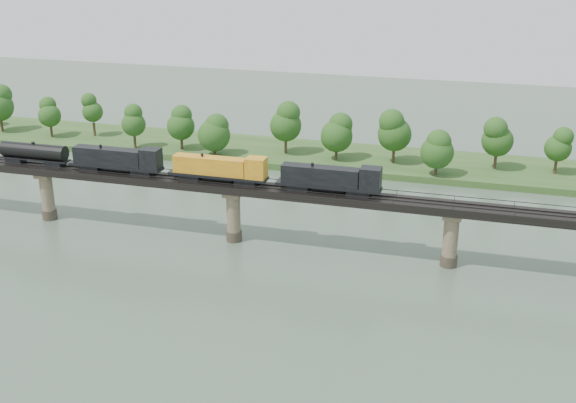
# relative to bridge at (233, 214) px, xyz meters

# --- Properties ---
(ground) EXTENTS (400.00, 400.00, 0.00)m
(ground) POSITION_rel_bridge_xyz_m (0.00, -30.00, -5.46)
(ground) COLOR #3C4C3D
(ground) RESTS_ON ground
(far_bank) EXTENTS (300.00, 24.00, 1.60)m
(far_bank) POSITION_rel_bridge_xyz_m (0.00, 55.00, -4.66)
(far_bank) COLOR #2C4B1E
(far_bank) RESTS_ON ground
(bridge) EXTENTS (236.00, 30.00, 11.50)m
(bridge) POSITION_rel_bridge_xyz_m (0.00, 0.00, 0.00)
(bridge) COLOR #473A2D
(bridge) RESTS_ON ground
(bridge_superstructure) EXTENTS (220.00, 4.90, 0.75)m
(bridge_superstructure) POSITION_rel_bridge_xyz_m (0.00, 0.00, 6.33)
(bridge_superstructure) COLOR black
(bridge_superstructure) RESTS_ON bridge
(far_treeline) EXTENTS (289.06, 17.54, 13.60)m
(far_treeline) POSITION_rel_bridge_xyz_m (-8.21, 50.52, 3.37)
(far_treeline) COLOR #382619
(far_treeline) RESTS_ON far_bank
(freight_train) EXTENTS (76.87, 2.99, 5.29)m
(freight_train) POSITION_rel_bridge_xyz_m (-9.65, 0.00, 8.57)
(freight_train) COLOR black
(freight_train) RESTS_ON bridge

